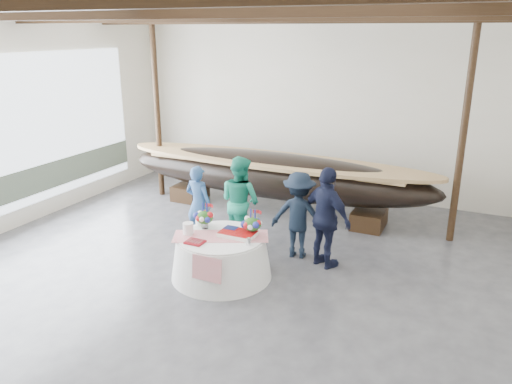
% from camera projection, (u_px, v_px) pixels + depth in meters
% --- Properties ---
extents(floor, '(10.00, 12.00, 0.01)m').
position_uv_depth(floor, '(196.00, 294.00, 8.00)').
color(floor, '#3D3D42').
rests_on(floor, ground).
extents(wall_back, '(10.00, 0.02, 4.50)m').
position_uv_depth(wall_back, '(319.00, 105.00, 12.48)').
color(wall_back, silver).
rests_on(wall_back, ground).
extents(pavilion_structure, '(9.80, 11.76, 4.50)m').
position_uv_depth(pavilion_structure, '(211.00, 33.00, 7.38)').
color(pavilion_structure, black).
rests_on(pavilion_structure, ground).
extents(open_bay, '(0.03, 7.00, 3.20)m').
position_uv_depth(open_bay, '(13.00, 143.00, 10.29)').
color(open_bay, silver).
rests_on(open_bay, ground).
extents(longboat_display, '(7.49, 1.50, 1.40)m').
position_uv_depth(longboat_display, '(273.00, 175.00, 11.37)').
color(longboat_display, black).
rests_on(longboat_display, ground).
extents(banquet_table, '(1.72, 1.72, 0.74)m').
position_uv_depth(banquet_table, '(221.00, 256.00, 8.50)').
color(banquet_table, white).
rests_on(banquet_table, ground).
extents(tabletop_items, '(1.67, 1.18, 0.40)m').
position_uv_depth(tabletop_items, '(225.00, 225.00, 8.49)').
color(tabletop_items, '#B41223').
rests_on(tabletop_items, banquet_table).
extents(guest_woman_blue, '(0.59, 0.41, 1.54)m').
position_uv_depth(guest_woman_blue, '(199.00, 203.00, 9.87)').
color(guest_woman_blue, navy).
rests_on(guest_woman_blue, ground).
extents(guest_woman_teal, '(1.03, 0.91, 1.77)m').
position_uv_depth(guest_woman_teal, '(240.00, 201.00, 9.66)').
color(guest_woman_teal, '#1B8C6E').
rests_on(guest_woman_teal, ground).
extents(guest_man_left, '(1.12, 0.74, 1.63)m').
position_uv_depth(guest_man_left, '(299.00, 215.00, 9.14)').
color(guest_man_left, black).
rests_on(guest_man_left, ground).
extents(guest_man_right, '(1.16, 0.88, 1.83)m').
position_uv_depth(guest_man_right, '(326.00, 218.00, 8.70)').
color(guest_man_right, black).
rests_on(guest_man_right, ground).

